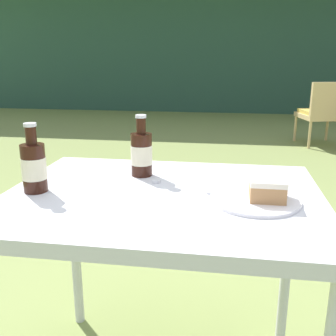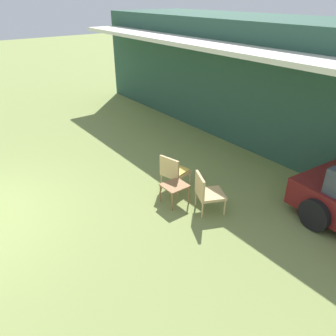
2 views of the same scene
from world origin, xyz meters
name	(u,v)px [view 2 (image 2 of 2)]	position (x,y,z in m)	size (l,w,h in m)	color
cabin_building	(243,71)	(-0.88, 8.99, 1.71)	(11.53, 4.67, 3.40)	#284C3D
wicker_chair_cushioned	(174,171)	(1.41, 4.30, 0.45)	(0.63, 0.64, 0.84)	tan
wicker_chair_plain	(207,191)	(2.50, 4.28, 0.46)	(0.69, 0.70, 0.84)	tan
garden_side_table	(175,187)	(1.88, 3.95, 0.38)	(0.47, 0.50, 0.44)	#996B42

